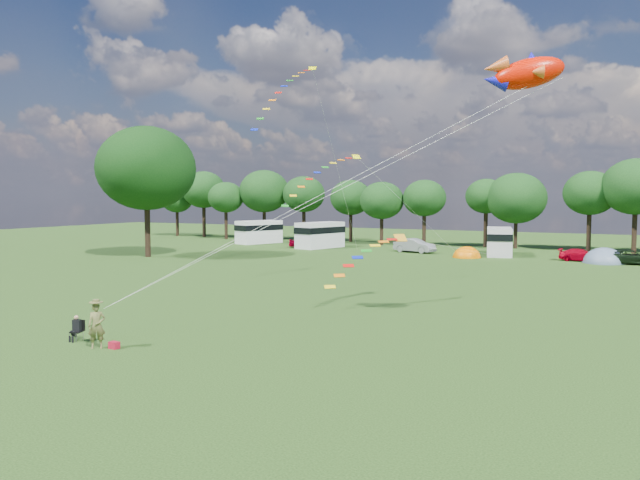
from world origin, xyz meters
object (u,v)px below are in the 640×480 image
at_px(car_d, 631,257).
at_px(fish_kite, 523,73).
at_px(car_a, 307,242).
at_px(car_b, 415,246).
at_px(campervan_b, 320,234).
at_px(tent_greyblue, 604,263).
at_px(campervan_a, 259,231).
at_px(big_tree, 146,168).
at_px(kite_flyer, 97,326).
at_px(campervan_c, 499,241).
at_px(tent_orange, 467,257).
at_px(camp_chair, 77,325).
at_px(car_c, 581,255).

relative_size(car_d, fish_kite, 1.35).
height_order(car_a, car_d, car_a).
bearing_deg(car_b, campervan_b, 100.07).
bearing_deg(tent_greyblue, campervan_a, 172.54).
bearing_deg(tent_greyblue, big_tree, -160.36).
xyz_separation_m(campervan_b, kite_flyer, (14.14, -47.88, -0.70)).
distance_m(campervan_b, campervan_c, 20.96).
bearing_deg(tent_orange, car_b, 156.15).
distance_m(big_tree, campervan_b, 21.99).
height_order(campervan_c, kite_flyer, campervan_c).
xyz_separation_m(campervan_b, tent_greyblue, (31.15, -2.79, -1.63)).
xyz_separation_m(big_tree, car_d, (44.11, 14.80, -8.36)).
bearing_deg(car_b, kite_flyer, -164.30).
relative_size(car_a, car_b, 0.99).
bearing_deg(tent_orange, campervan_a, 167.96).
height_order(campervan_c, fish_kite, fish_kite).
bearing_deg(tent_greyblue, fish_kite, -92.83).
height_order(tent_orange, kite_flyer, kite_flyer).
distance_m(kite_flyer, fish_kite, 20.53).
relative_size(big_tree, car_d, 2.75).
height_order(kite_flyer, fish_kite, fish_kite).
relative_size(car_b, campervan_a, 0.66).
bearing_deg(fish_kite, car_a, 108.65).
bearing_deg(tent_greyblue, car_b, 173.60).
bearing_deg(camp_chair, tent_orange, 63.71).
xyz_separation_m(car_c, kite_flyer, (-14.97, -45.79, 0.36)).
xyz_separation_m(campervan_a, kite_flyer, (24.48, -50.52, -0.65)).
distance_m(car_b, fish_kite, 43.32).
relative_size(car_a, campervan_b, 0.64).
xyz_separation_m(car_a, kite_flyer, (15.63, -47.23, 0.23)).
xyz_separation_m(car_d, campervan_a, (-43.73, 5.58, 0.94)).
distance_m(big_tree, car_c, 43.61).
relative_size(campervan_b, fish_kite, 1.88).
relative_size(big_tree, car_a, 3.08).
relative_size(car_a, car_d, 0.89).
relative_size(car_c, tent_orange, 1.26).
bearing_deg(big_tree, tent_greyblue, 19.64).
relative_size(car_d, camp_chair, 4.28).
bearing_deg(campervan_a, campervan_c, -74.22).
distance_m(car_a, tent_greyblue, 32.72).
xyz_separation_m(car_d, tent_greyblue, (-2.24, 0.14, -0.64)).
height_order(car_b, car_d, car_b).
height_order(car_c, tent_greyblue, tent_greyblue).
bearing_deg(car_d, tent_orange, 86.93).
xyz_separation_m(car_d, fish_kite, (-4.02, -35.96, 10.71)).
distance_m(car_d, tent_greyblue, 2.33).
xyz_separation_m(campervan_c, tent_greyblue, (10.20, -3.11, -1.53)).
xyz_separation_m(big_tree, campervan_b, (10.72, 17.73, -7.37)).
bearing_deg(car_b, tent_greyblue, -83.27).
bearing_deg(tent_greyblue, car_a, 176.24).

